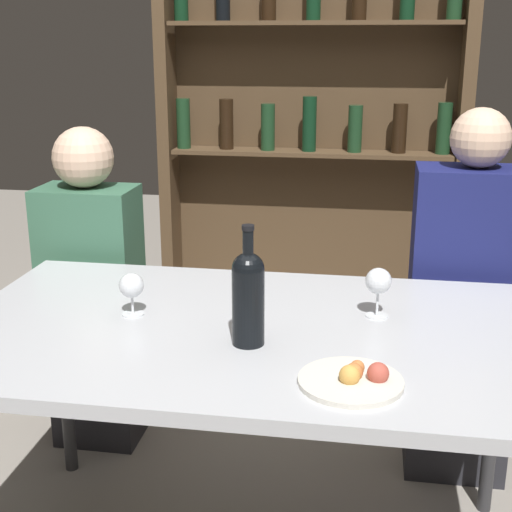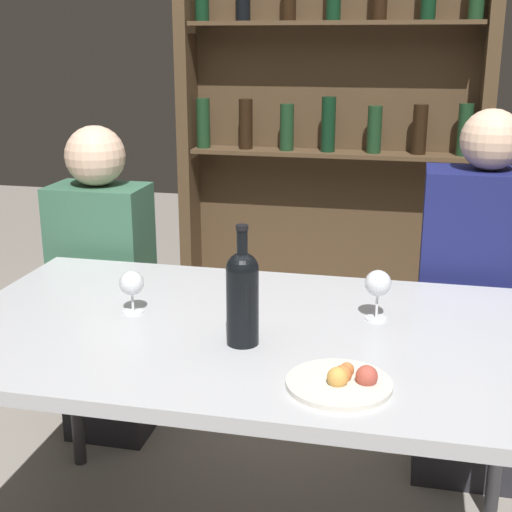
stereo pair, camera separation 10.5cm
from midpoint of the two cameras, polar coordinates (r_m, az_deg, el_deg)
dining_table at (r=1.88m, az=0.68°, el=-7.23°), size 1.55×0.92×0.76m
wine_rack_wall at (r=3.50m, az=7.00°, el=13.20°), size 1.48×0.21×2.41m
wine_bottle at (r=1.71m, az=0.67°, el=-3.04°), size 0.08×0.08×0.30m
wine_glass_0 at (r=1.94m, az=-8.39°, el=-2.28°), size 0.07×0.07×0.12m
wine_glass_1 at (r=1.91m, az=11.29°, el=-2.29°), size 0.07×0.07×0.14m
food_plate_0 at (r=1.57m, az=8.86°, el=-9.87°), size 0.23×0.23×0.05m
seated_person_left at (r=2.68m, az=-10.95°, el=-3.04°), size 0.34×0.22×1.19m
seated_person_right at (r=2.48m, az=18.25°, el=-4.55°), size 0.37×0.22×1.28m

